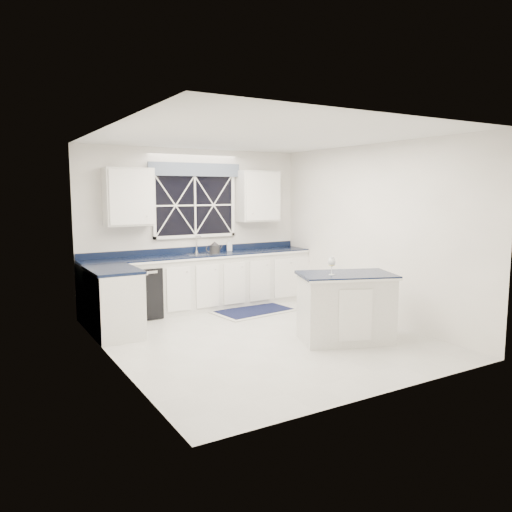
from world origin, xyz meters
TOP-DOWN VIEW (x-y plane):
  - ground at (0.00, 0.00)m, footprint 4.50×4.50m
  - back_wall at (0.00, 2.25)m, footprint 4.00×0.10m
  - base_cabinets at (-0.33, 1.78)m, footprint 3.99×1.60m
  - countertop at (0.00, 1.95)m, footprint 3.98×0.64m
  - dishwasher at (-1.10, 1.95)m, footprint 0.60×0.58m
  - window at (0.00, 2.20)m, footprint 1.65×0.09m
  - upper_cabinets at (0.00, 2.08)m, footprint 3.10×0.34m
  - faucet at (0.00, 2.14)m, footprint 0.05×0.20m
  - island at (0.88, -0.69)m, footprint 1.41×1.12m
  - rug at (0.67, 1.35)m, footprint 1.42×0.96m
  - kettle at (0.23, 1.93)m, footprint 0.27×0.22m
  - wine_glass at (0.64, -0.68)m, footprint 0.10×0.10m
  - soap_bottle at (0.61, 2.12)m, footprint 0.12×0.12m

SIDE VIEW (x-z plane):
  - ground at x=0.00m, z-range 0.00..0.00m
  - rug at x=0.67m, z-range 0.00..0.02m
  - dishwasher at x=-1.10m, z-range 0.00..0.82m
  - base_cabinets at x=-0.33m, z-range 0.00..0.90m
  - island at x=0.88m, z-range 0.00..0.92m
  - countertop at x=0.00m, z-range 0.90..0.94m
  - kettle at x=0.23m, z-range 0.93..1.14m
  - soap_bottle at x=0.61m, z-range 0.94..1.14m
  - wine_glass at x=0.64m, z-range 0.96..1.19m
  - faucet at x=0.00m, z-range 0.95..1.25m
  - back_wall at x=0.00m, z-range 0.00..2.70m
  - window at x=0.00m, z-range 1.20..2.46m
  - upper_cabinets at x=0.00m, z-range 1.45..2.35m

